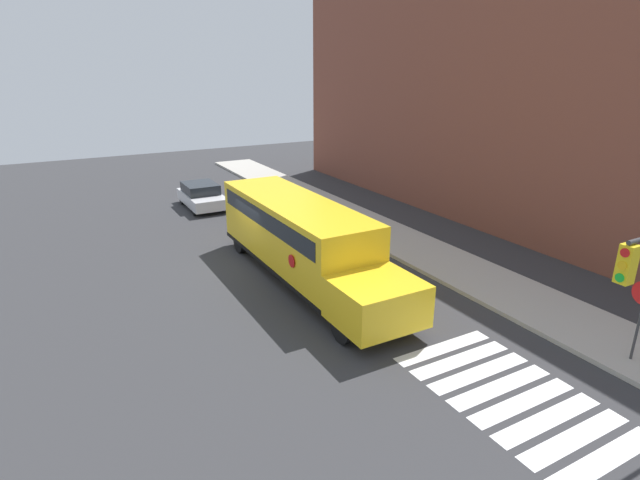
# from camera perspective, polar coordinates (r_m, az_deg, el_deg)

# --- Properties ---
(ground_plane) EXTENTS (60.00, 60.00, 0.00)m
(ground_plane) POSITION_cam_1_polar(r_m,az_deg,el_deg) (20.76, -6.65, -2.52)
(ground_plane) COLOR #333335
(sidewalk_strip) EXTENTS (44.00, 3.00, 0.15)m
(sidewalk_strip) POSITION_cam_1_polar(r_m,az_deg,el_deg) (23.77, 7.95, 0.48)
(sidewalk_strip) COLOR #B2ADA3
(sidewalk_strip) RESTS_ON ground
(building_backdrop) EXTENTS (32.00, 4.00, 12.81)m
(building_backdrop) POSITION_cam_1_polar(r_m,az_deg,el_deg) (26.99, 20.20, 15.50)
(building_backdrop) COLOR brown
(building_backdrop) RESTS_ON ground
(crosswalk_stripes) EXTENTS (5.40, 3.20, 0.01)m
(crosswalk_stripes) POSITION_cam_1_polar(r_m,az_deg,el_deg) (13.73, 20.97, -16.13)
(crosswalk_stripes) COLOR white
(crosswalk_stripes) RESTS_ON ground
(school_bus) EXTENTS (10.95, 2.57, 2.91)m
(school_bus) POSITION_cam_1_polar(r_m,az_deg,el_deg) (18.62, -2.23, 0.48)
(school_bus) COLOR yellow
(school_bus) RESTS_ON ground
(parked_car) EXTENTS (4.01, 1.87, 1.36)m
(parked_car) POSITION_cam_1_polar(r_m,az_deg,el_deg) (29.25, -13.37, 4.96)
(parked_car) COLOR silver
(parked_car) RESTS_ON ground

